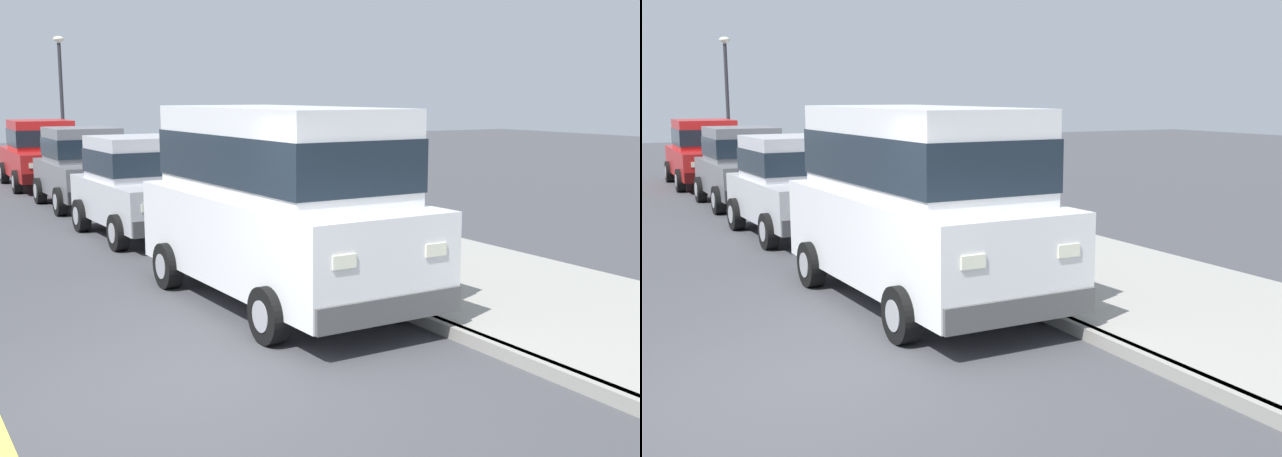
% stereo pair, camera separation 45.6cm
% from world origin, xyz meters
% --- Properties ---
extents(ground_plane, '(80.00, 80.00, 0.00)m').
position_xyz_m(ground_plane, '(0.00, 0.00, 0.00)').
color(ground_plane, '#424247').
extents(curb, '(0.16, 64.00, 0.14)m').
position_xyz_m(curb, '(3.20, 0.00, 0.07)').
color(curb, gray).
rests_on(curb, ground).
extents(sidewalk, '(3.60, 64.00, 0.14)m').
position_xyz_m(sidewalk, '(5.00, 0.00, 0.07)').
color(sidewalk, '#99968E').
rests_on(sidewalk, ground).
extents(car_white_van, '(2.27, 4.97, 2.52)m').
position_xyz_m(car_white_van, '(2.20, 2.48, 1.39)').
color(car_white_van, white).
rests_on(car_white_van, ground).
extents(car_silver_hatchback, '(2.06, 3.86, 1.88)m').
position_xyz_m(car_silver_hatchback, '(2.14, 8.21, 0.98)').
color(car_silver_hatchback, '#BCBCC1').
rests_on(car_silver_hatchback, ground).
extents(car_grey_hatchback, '(1.97, 3.81, 1.88)m').
position_xyz_m(car_grey_hatchback, '(2.18, 12.78, 0.98)').
color(car_grey_hatchback, slate).
rests_on(car_grey_hatchback, ground).
extents(car_red_sedan, '(2.12, 4.65, 1.92)m').
position_xyz_m(car_red_sedan, '(2.10, 17.62, 0.98)').
color(car_red_sedan, red).
rests_on(car_red_sedan, ground).
extents(dog_brown, '(0.61, 0.52, 0.49)m').
position_xyz_m(dog_brown, '(4.30, 3.38, 0.43)').
color(dog_brown, brown).
rests_on(dog_brown, sidewalk).
extents(fire_hydrant, '(0.34, 0.24, 0.72)m').
position_xyz_m(fire_hydrant, '(3.65, 1.06, 0.48)').
color(fire_hydrant, gold).
rests_on(fire_hydrant, sidewalk).
extents(street_lamp, '(0.36, 0.36, 4.42)m').
position_xyz_m(street_lamp, '(3.55, 21.44, 2.91)').
color(street_lamp, '#2D2D33').
rests_on(street_lamp, sidewalk).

